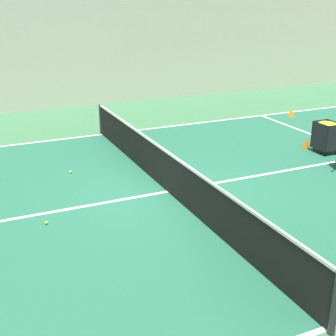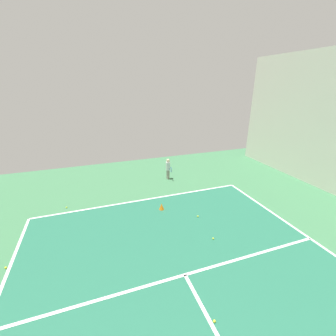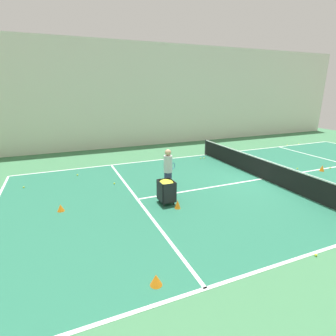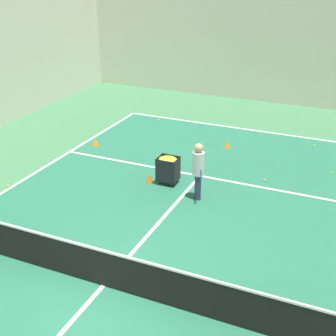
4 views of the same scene
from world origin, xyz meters
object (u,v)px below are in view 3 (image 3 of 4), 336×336
Objects in this scene: training_cone_0 at (322,168)px; training_cone_1 at (61,208)px; coach_at_net at (168,167)px; tennis_net at (263,169)px; ball_cart at (166,187)px.

training_cone_0 is 12.69m from training_cone_1.
training_cone_0 reaches higher than training_cone_1.
training_cone_1 is at bearing 88.64° from training_cone_0.
training_cone_0 is (-0.70, -8.42, -0.85)m from coach_at_net.
tennis_net reaches higher than training_cone_0.
ball_cart is at bearing -102.69° from training_cone_1.
ball_cart is (-0.76, 5.26, 0.14)m from tennis_net.
coach_at_net is at bearing 84.29° from tennis_net.
tennis_net is 8.95m from training_cone_1.
ball_cart is at bearing 93.34° from training_cone_0.
training_cone_0 is at bearing -93.57° from tennis_net.
training_cone_1 is (0.83, 3.68, -0.51)m from ball_cart.
training_cone_0 is at bearing -29.81° from coach_at_net.
training_cone_1 is (-0.40, 4.27, -0.88)m from coach_at_net.
coach_at_net is 5.68× the size of training_cone_0.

